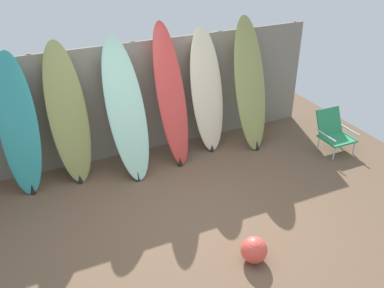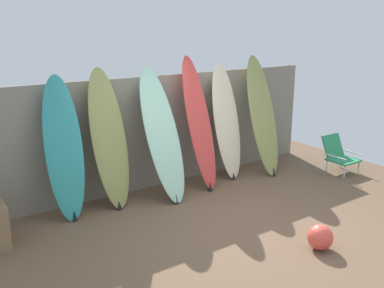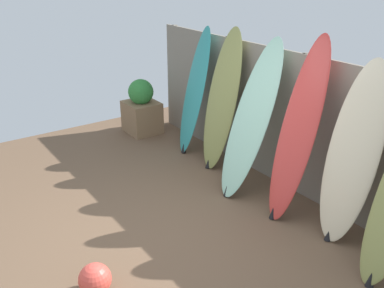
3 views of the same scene
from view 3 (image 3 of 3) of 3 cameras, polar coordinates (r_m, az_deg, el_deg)
The scene contains 9 objects.
ground at distance 4.82m, azimuth -3.84°, elevation -12.48°, with size 7.68×7.68×0.00m, color brown.
fence_back at distance 5.56m, azimuth 13.84°, elevation 2.50°, with size 6.08×0.11×1.80m.
surfboard_teal_0 at distance 6.55m, azimuth 0.32°, elevation 6.87°, with size 0.55×0.55×1.94m.
surfboard_olive_1 at distance 6.05m, azimuth 4.00°, elevation 5.75°, with size 0.59×0.59×2.00m.
surfboard_seafoam_2 at distance 5.39m, azimuth 7.88°, elevation 3.22°, with size 0.61×0.89×1.98m.
surfboard_red_3 at distance 4.94m, azimuth 13.99°, elevation 1.65°, with size 0.53×0.76×2.11m.
surfboard_cream_4 at distance 4.70m, azimuth 20.65°, elevation -1.39°, with size 0.61×0.57×1.96m.
planter_box at distance 7.52m, azimuth -6.73°, elevation 4.66°, with size 0.59×0.53×0.95m.
beach_ball at distance 4.16m, azimuth -12.82°, elevation -17.19°, with size 0.30×0.30×0.30m, color #E54C3F.
Camera 3 is at (3.37, -1.97, 2.82)m, focal length 40.00 mm.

